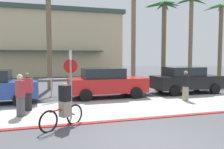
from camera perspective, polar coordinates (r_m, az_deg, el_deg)
name	(u,v)px	position (r m, az deg, el deg)	size (l,w,h in m)	color
ground_plane	(85,91)	(16.03, -6.67, -4.02)	(80.00, 80.00, 0.00)	#4C4C51
sidewalk_strip	(107,109)	(10.45, -1.13, -8.43)	(44.00, 4.00, 0.02)	beige
curb_paint	(122,120)	(8.60, 2.49, -11.22)	(44.00, 0.24, 0.03)	maroon
building_backdrop	(45,44)	(33.05, -16.18, 7.29)	(19.24, 12.16, 8.21)	beige
rail_fence	(89,81)	(14.46, -5.67, -1.58)	(18.38, 0.08, 1.04)	white
stop_sign_bike_lane	(71,74)	(8.76, -10.20, 0.06)	(0.52, 0.56, 2.56)	gray
palm_tree_2	(48,5)	(17.50, -15.49, 16.35)	(3.11, 3.47, 7.80)	#756047
palm_tree_3	(134,10)	(19.10, 5.37, 15.60)	(3.18, 3.48, 7.87)	#846B4C
palm_tree_4	(164,21)	(19.30, 12.63, 12.75)	(3.17, 3.25, 6.80)	brown
palm_tree_5	(191,21)	(22.57, 19.04, 12.46)	(3.27, 3.35, 7.72)	#756047
palm_tree_6	(221,24)	(23.62, 25.39, 11.16)	(3.14, 3.29, 7.19)	brown
car_red_2	(106,82)	(13.18, -1.41, -1.98)	(4.40, 2.02, 1.69)	red
car_black_3	(186,80)	(15.49, 17.84, -1.24)	(4.40, 2.02, 1.69)	black
cyclist_red_0	(64,107)	(7.81, -11.82, -7.77)	(1.51, 1.12, 1.50)	black
pedestrian_0	(20,97)	(9.66, -21.72, -5.24)	(0.42, 0.47, 1.66)	#4C4C51
pedestrian_1	(186,87)	(12.80, 17.74, -2.98)	(0.35, 0.42, 1.61)	gray
pedestrian_2	(28,94)	(10.56, -20.12, -4.44)	(0.44, 0.37, 1.65)	#232326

